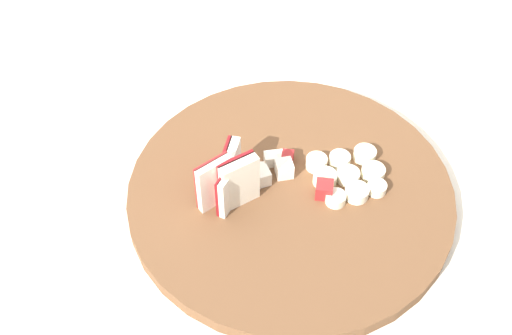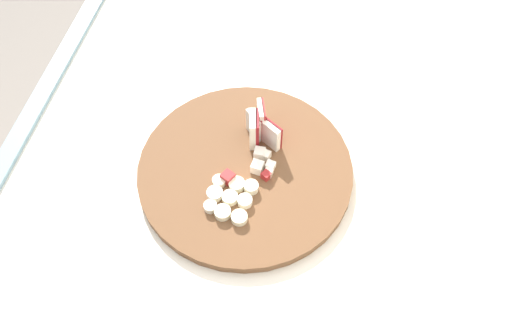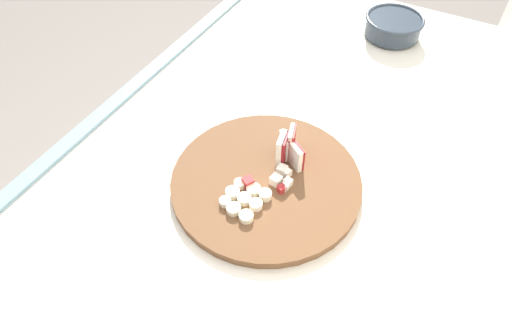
{
  "view_description": "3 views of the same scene",
  "coord_description": "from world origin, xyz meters",
  "px_view_note": "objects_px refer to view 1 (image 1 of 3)",
  "views": [
    {
      "loc": [
        -0.1,
        -0.37,
        1.48
      ],
      "look_at": [
        0.08,
        0.1,
        0.91
      ],
      "focal_mm": 43.92,
      "sensor_mm": 36.0,
      "label": 1
    },
    {
      "loc": [
        0.62,
        0.18,
        1.7
      ],
      "look_at": [
        0.11,
        0.08,
        0.91
      ],
      "focal_mm": 36.67,
      "sensor_mm": 36.0,
      "label": 2
    },
    {
      "loc": [
        0.64,
        0.32,
        1.61
      ],
      "look_at": [
        0.1,
        0.03,
        0.91
      ],
      "focal_mm": 31.62,
      "sensor_mm": 36.0,
      "label": 3
    }
  ],
  "objects_px": {
    "banana_slice_rows": "(348,175)",
    "apple_wedge_fan": "(229,179)",
    "apple_dice_pile": "(284,172)",
    "cutting_board": "(290,193)"
  },
  "relations": [
    {
      "from": "banana_slice_rows",
      "to": "apple_wedge_fan",
      "type": "bearing_deg",
      "value": 170.61
    },
    {
      "from": "apple_wedge_fan",
      "to": "cutting_board",
      "type": "bearing_deg",
      "value": -10.38
    },
    {
      "from": "cutting_board",
      "to": "banana_slice_rows",
      "type": "height_order",
      "value": "banana_slice_rows"
    },
    {
      "from": "apple_dice_pile",
      "to": "banana_slice_rows",
      "type": "xyz_separation_m",
      "value": [
        0.07,
        -0.03,
        -0.0
      ]
    },
    {
      "from": "cutting_board",
      "to": "apple_wedge_fan",
      "type": "distance_m",
      "value": 0.08
    },
    {
      "from": "apple_dice_pile",
      "to": "banana_slice_rows",
      "type": "bearing_deg",
      "value": -22.25
    },
    {
      "from": "cutting_board",
      "to": "banana_slice_rows",
      "type": "relative_size",
      "value": 4.28
    },
    {
      "from": "apple_wedge_fan",
      "to": "apple_dice_pile",
      "type": "height_order",
      "value": "apple_wedge_fan"
    },
    {
      "from": "cutting_board",
      "to": "banana_slice_rows",
      "type": "bearing_deg",
      "value": -8.35
    },
    {
      "from": "apple_dice_pile",
      "to": "apple_wedge_fan",
      "type": "bearing_deg",
      "value": -175.52
    }
  ]
}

